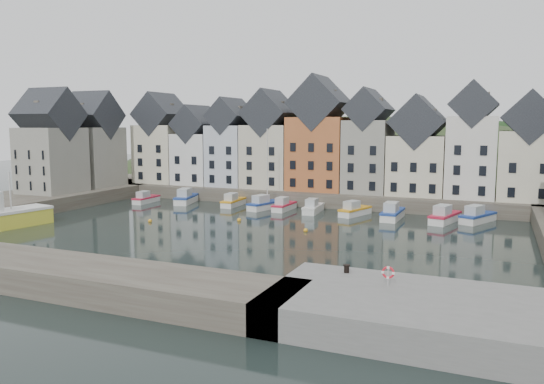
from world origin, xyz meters
The scene contains 21 objects.
ground centered at (0.00, 0.00, 0.00)m, with size 260.00×260.00×0.00m, color black.
far_quay centered at (0.00, 30.00, 1.00)m, with size 90.00×16.00×2.00m, color #453D35.
left_quay centered at (-37.00, 3.00, 1.00)m, with size 14.00×54.00×2.00m, color #453D35.
near_quay centered at (22.00, -20.00, 1.00)m, with size 18.00×10.00×2.00m, color #60605E.
near_wall centered at (-10.00, -22.00, 1.00)m, with size 50.00×6.00×2.00m, color #453D35.
hillside centered at (0.02, 56.00, -17.96)m, with size 153.60×70.40×64.00m.
far_terrace centered at (3.21, 28.00, 8.88)m, with size 72.37×8.16×17.78m.
left_terrace centered at (-36.00, 13.50, 8.88)m, with size 7.65×17.00×15.69m.
mooring_buoys centered at (-4.00, 5.33, 0.15)m, with size 20.50×5.50×0.50m.
boat_a centered at (-24.61, 16.50, 0.62)m, with size 1.87×5.50×2.09m.
boat_b centered at (-18.60, 18.75, 0.78)m, with size 3.73×7.15×2.63m.
boat_c centered at (-10.47, 18.87, 0.67)m, with size 2.15×5.94×2.24m.
boat_d centered at (-4.97, 17.92, 0.77)m, with size 3.38×6.47×11.82m.
boat_e centered at (-2.00, 18.21, 0.65)m, with size 1.82×5.67×2.17m.
boat_f centered at (2.50, 17.89, 0.67)m, with size 2.24×5.96×2.24m.
boat_g centered at (8.39, 17.89, 0.67)m, with size 3.50×6.16×2.26m.
boat_h centered at (13.61, 16.98, 0.76)m, with size 2.17×6.69×2.56m.
boat_i centered at (20.04, 17.11, 0.76)m, with size 3.60×6.91×2.54m.
boat_j centered at (23.80, 18.82, 0.73)m, with size 4.43×6.68×2.47m.
mooring_bollard centered at (16.59, -16.50, 2.31)m, with size 0.48×0.48×0.56m.
life_ring_post centered at (19.81, -18.51, 2.86)m, with size 0.80×0.17×1.30m.
Camera 1 is at (25.81, -51.19, 12.11)m, focal length 35.00 mm.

